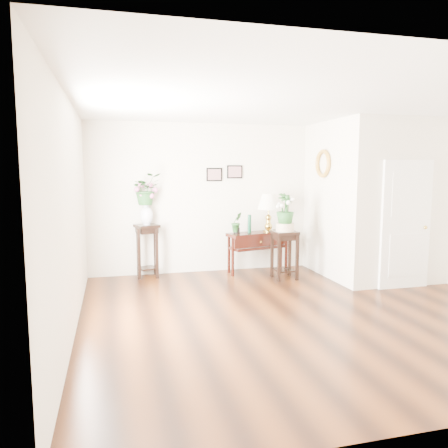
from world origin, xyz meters
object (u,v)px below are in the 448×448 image
object	(u,v)px
console_table	(258,253)
plant_stand_a	(147,251)
table_lamp	(268,213)
plant_stand_b	(284,255)

from	to	relation	value
console_table	plant_stand_a	xyz separation A→B (m)	(-2.04, 0.21, 0.09)
table_lamp	plant_stand_b	distance (m)	0.88
plant_stand_a	plant_stand_b	bearing A→B (deg)	-17.14
console_table	table_lamp	size ratio (longest dim) A/B	1.59
console_table	plant_stand_b	size ratio (longest dim) A/B	1.36
console_table	table_lamp	xyz separation A→B (m)	(0.21, 0.00, 0.74)
console_table	plant_stand_a	size ratio (longest dim) A/B	1.21
table_lamp	plant_stand_a	size ratio (longest dim) A/B	0.76
console_table	table_lamp	bearing A→B (deg)	-13.71
console_table	plant_stand_b	distance (m)	0.62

